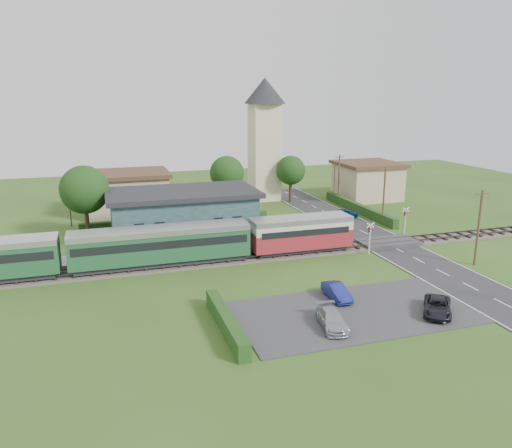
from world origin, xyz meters
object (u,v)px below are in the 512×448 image
object	(u,v)px
car_park_dark	(437,307)
crossing_signal_near	(370,234)
church_tower	(265,130)
house_east	(367,180)
pedestrian_far	(135,246)
house_west	(128,192)
car_park_silver	(332,319)
crossing_signal_far	(406,217)
train	(125,248)
car_park_blue	(337,292)
pedestrian_near	(256,235)
station_building	(183,214)
car_on_road	(344,214)
equipment_hut	(109,243)

from	to	relation	value
car_park_dark	crossing_signal_near	bearing A→B (deg)	116.51
church_tower	house_east	size ratio (longest dim) A/B	2.00
pedestrian_far	church_tower	bearing A→B (deg)	-43.43
house_west	car_park_silver	size ratio (longest dim) A/B	2.78
house_east	crossing_signal_near	distance (m)	27.95
house_west	crossing_signal_far	bearing A→B (deg)	-35.77
train	crossing_signal_far	distance (m)	30.37
car_park_blue	church_tower	bearing A→B (deg)	81.18
crossing_signal_near	car_park_dark	world-z (taller)	crossing_signal_near
house_east	car_park_silver	xyz separation A→B (m)	(-24.11, -37.77, -2.15)
train	car_park_silver	bearing A→B (deg)	-51.47
house_east	crossing_signal_far	xyz separation A→B (m)	(-6.40, -19.61, -0.66)
house_east	car_park_silver	world-z (taller)	house_east
crossing_signal_far	pedestrian_near	bearing A→B (deg)	176.80
church_tower	car_park_dark	world-z (taller)	church_tower
crossing_signal_far	church_tower	bearing A→B (deg)	110.02
church_tower	car_park_blue	size ratio (longest dim) A/B	5.08
train	house_west	bearing A→B (deg)	85.84
train	station_building	bearing A→B (deg)	53.43
station_building	house_east	bearing A→B (deg)	23.44
house_west	house_east	distance (m)	35.01
house_west	crossing_signal_near	size ratio (longest dim) A/B	3.30
house_west	crossing_signal_far	size ratio (longest dim) A/B	3.30
house_west	pedestrian_far	distance (m)	20.36
station_building	car_on_road	xyz separation A→B (m)	(20.63, 2.19, -1.98)
train	car_park_dark	size ratio (longest dim) A/B	10.87
train	house_west	xyz separation A→B (m)	(1.67, 23.00, 0.61)
station_building	pedestrian_near	distance (m)	8.80
house_east	station_building	bearing A→B (deg)	-156.56
car_park_silver	car_park_dark	bearing A→B (deg)	7.29
church_tower	crossing_signal_far	world-z (taller)	church_tower
house_east	car_park_dark	distance (m)	41.42
train	crossing_signal_near	world-z (taller)	train
pedestrian_near	pedestrian_far	size ratio (longest dim) A/B	0.89
train	crossing_signal_near	size ratio (longest dim) A/B	13.18
train	car_park_blue	xyz separation A→B (m)	(15.04, -11.50, -1.53)
station_building	car_park_silver	size ratio (longest dim) A/B	4.11
house_east	car_park_silver	distance (m)	44.86
crossing_signal_far	car_on_road	world-z (taller)	crossing_signal_far
church_tower	crossing_signal_near	distance (m)	29.57
equipment_hut	train	bearing A→B (deg)	-67.48
crossing_signal_far	car_park_silver	bearing A→B (deg)	-134.28
station_building	train	world-z (taller)	station_building
house_west	car_park_blue	xyz separation A→B (m)	(13.37, -34.50, -2.14)
car_on_road	car_park_silver	bearing A→B (deg)	135.36
car_on_road	car_park_blue	size ratio (longest dim) A/B	1.12
station_building	car_park_dark	bearing A→B (deg)	-60.88
crossing_signal_near	equipment_hut	bearing A→B (deg)	167.06
crossing_signal_near	house_west	bearing A→B (deg)	130.11
station_building	car_on_road	world-z (taller)	station_building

